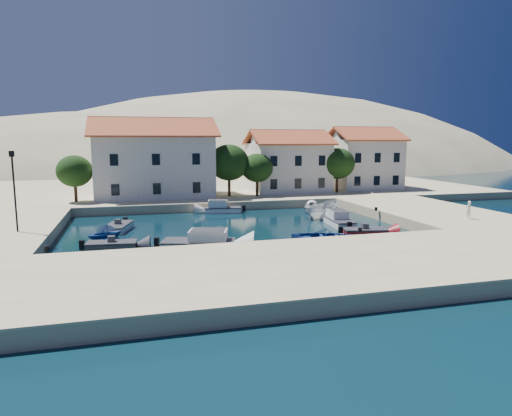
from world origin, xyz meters
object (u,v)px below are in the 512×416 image
(cabin_cruiser_south, at_px, (198,242))
(boat_east, at_px, (322,218))
(building_left, at_px, (154,157))
(lamppost, at_px, (14,183))
(rowboat_south, at_px, (327,243))
(cabin_cruiser_east, at_px, (339,221))
(building_mid, at_px, (288,160))
(building_right, at_px, (363,157))
(pedestrian, at_px, (469,210))

(cabin_cruiser_south, distance_m, boat_east, 17.40)
(building_left, relative_size, lamppost, 2.36)
(rowboat_south, height_order, cabin_cruiser_east, cabin_cruiser_east)
(rowboat_south, bearing_deg, lamppost, 92.41)
(building_mid, relative_size, boat_east, 2.18)
(rowboat_south, xyz_separation_m, cabin_cruiser_east, (4.17, 6.42, 0.48))
(boat_east, bearing_deg, rowboat_south, 130.17)
(building_right, distance_m, lamppost, 46.98)
(building_mid, distance_m, cabin_cruiser_south, 31.07)
(building_left, relative_size, cabin_cruiser_south, 2.54)
(building_left, bearing_deg, cabin_cruiser_south, -85.91)
(cabin_cruiser_east, relative_size, boat_east, 0.94)
(cabin_cruiser_south, xyz_separation_m, pedestrian, (24.41, 0.62, 1.34))
(building_left, relative_size, cabin_cruiser_east, 3.24)
(building_mid, height_order, rowboat_south, building_mid)
(building_left, height_order, cabin_cruiser_south, building_left)
(pedestrian, bearing_deg, rowboat_south, -4.05)
(building_mid, bearing_deg, pedestrian, -72.15)
(building_mid, height_order, cabin_cruiser_south, building_mid)
(building_left, relative_size, building_right, 1.56)
(building_mid, distance_m, rowboat_south, 28.12)
(building_left, distance_m, pedestrian, 36.08)
(building_left, bearing_deg, pedestrian, -43.04)
(building_mid, distance_m, pedestrian, 26.97)
(rowboat_south, xyz_separation_m, pedestrian, (14.39, 1.47, 1.81))
(building_mid, distance_m, building_right, 12.04)
(lamppost, distance_m, cabin_cruiser_east, 27.82)
(cabin_cruiser_south, relative_size, rowboat_south, 1.05)
(building_right, height_order, cabin_cruiser_east, building_right)
(cabin_cruiser_south, relative_size, pedestrian, 3.56)
(building_mid, bearing_deg, boat_east, -96.71)
(building_left, distance_m, cabin_cruiser_south, 25.73)
(cabin_cruiser_east, bearing_deg, boat_east, 4.44)
(cabin_cruiser_east, bearing_deg, building_left, 45.27)
(lamppost, xyz_separation_m, rowboat_south, (23.31, -5.93, -4.75))
(rowboat_south, bearing_deg, building_left, 41.17)
(building_right, height_order, cabin_cruiser_south, building_right)
(cabin_cruiser_east, bearing_deg, building_mid, 0.33)
(boat_east, relative_size, pedestrian, 2.96)
(pedestrian, bearing_deg, building_right, -108.04)
(building_left, xyz_separation_m, cabin_cruiser_east, (15.98, -19.51, -5.46))
(building_left, distance_m, rowboat_south, 29.11)
(lamppost, relative_size, cabin_cruiser_south, 1.08)
(building_mid, height_order, boat_east, building_mid)
(building_left, xyz_separation_m, rowboat_south, (11.81, -25.93, -5.94))
(rowboat_south, distance_m, pedestrian, 14.58)
(rowboat_south, relative_size, cabin_cruiser_east, 1.22)
(cabin_cruiser_south, distance_m, rowboat_south, 10.07)
(lamppost, relative_size, pedestrian, 3.83)
(building_mid, bearing_deg, rowboat_south, -102.94)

